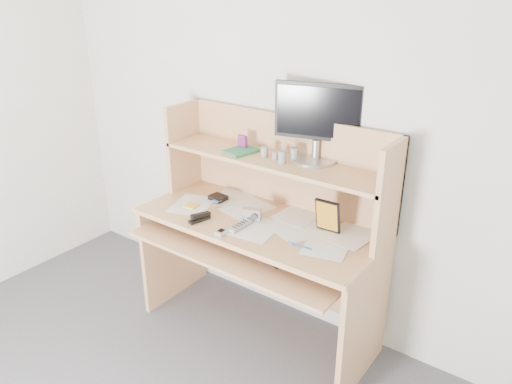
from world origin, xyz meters
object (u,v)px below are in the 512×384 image
Objects in this scene: tv_remote at (240,226)px; game_case at (328,216)px; keyboard at (262,244)px; desk at (266,225)px; monitor at (318,120)px.

game_case reaches higher than tv_remote.
game_case reaches higher than keyboard.
game_case is at bearing 3.65° from desk.
tv_remote reaches higher than keyboard.
desk is at bearing 82.40° from tv_remote.
game_case is (0.41, 0.23, 0.09)m from tv_remote.
game_case is (0.38, 0.02, 0.16)m from desk.
keyboard is 2.52× the size of game_case.
game_case is at bearing 29.77° from tv_remote.
keyboard is 0.39m from game_case.
monitor is at bearing 88.97° from keyboard.
tv_remote is at bearing -153.69° from game_case.
keyboard is 0.74m from monitor.
tv_remote is at bearing -136.11° from monitor.
tv_remote is 0.84× the size of game_case.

